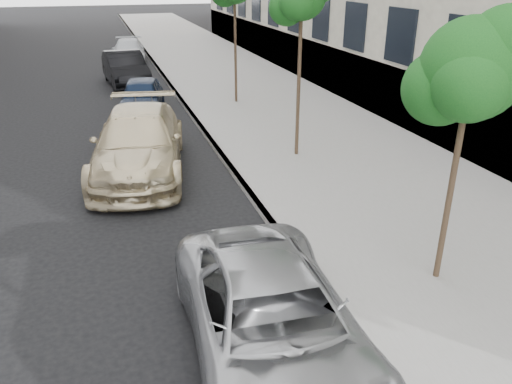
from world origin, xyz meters
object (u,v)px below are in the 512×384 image
sedan_black (125,69)px  minivan (273,322)px  tree_near (473,69)px  sedan_rear (129,51)px  sedan_blue (142,96)px  suv (139,143)px

sedan_black → minivan: bearing=-93.5°
tree_near → sedan_rear: size_ratio=0.99×
minivan → sedan_blue: minivan is taller
sedan_rear → sedan_blue: bearing=-86.7°
minivan → suv: suv is taller
suv → sedan_blue: bearing=93.6°
tree_near → sedan_black: (-3.93, 18.17, -2.88)m
suv → tree_near: bearing=-47.7°
minivan → suv: (-1.03, 7.75, 0.14)m
tree_near → sedan_black: 18.82m
suv → sedan_blue: size_ratio=1.45×
suv → sedan_black: 11.38m
tree_near → minivan: (-3.33, -0.95, -2.98)m
tree_near → suv: tree_near is taller
tree_near → sedan_black: tree_near is taller
suv → sedan_blue: 6.02m
minivan → sedan_blue: bearing=94.7°
tree_near → sedan_black: bearing=102.2°
sedan_blue → sedan_black: bearing=102.1°
minivan → suv: size_ratio=0.86×
suv → sedan_rear: size_ratio=1.25×
sedan_black → sedan_rear: size_ratio=1.04×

